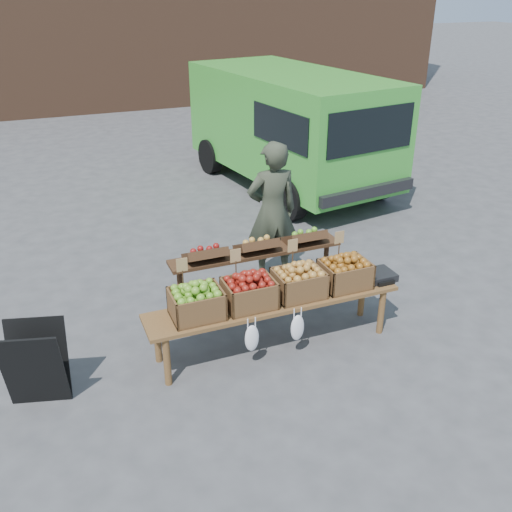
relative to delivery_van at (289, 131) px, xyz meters
name	(u,v)px	position (x,y,z in m)	size (l,w,h in m)	color
ground	(240,380)	(-2.93, -5.17, -1.04)	(80.00, 80.00, 0.00)	#49494C
delivery_van	(289,131)	(0.00, 0.00, 0.00)	(2.13, 4.65, 2.08)	green
vendor	(272,212)	(-1.76, -3.27, -0.13)	(0.66, 0.43, 1.81)	#343A2B
chalkboard_sign	(36,365)	(-4.74, -4.76, -0.63)	(0.54, 0.30, 0.82)	black
back_table	(256,273)	(-2.29, -4.04, -0.52)	(2.10, 0.44, 1.04)	#3D2515
display_bench	(274,323)	(-2.39, -4.76, -0.76)	(2.70, 0.56, 0.57)	brown
crate_golden_apples	(197,304)	(-3.21, -4.76, -0.33)	(0.50, 0.40, 0.28)	#659E2B
crate_russet_pears	(249,293)	(-2.66, -4.76, -0.33)	(0.50, 0.40, 0.28)	maroon
crate_red_apples	(299,283)	(-2.11, -4.76, -0.33)	(0.50, 0.40, 0.28)	#AC9035
crate_green_apples	(345,274)	(-1.56, -4.76, -0.33)	(0.50, 0.40, 0.28)	#9E5911
weighing_scale	(378,275)	(-1.14, -4.76, -0.43)	(0.34, 0.30, 0.08)	black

